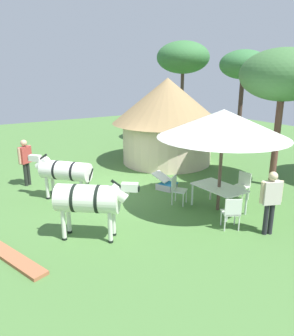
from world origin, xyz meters
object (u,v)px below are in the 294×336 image
(zebra_nearest_camera, at_px, (90,199))
(zebra_by_umbrella, at_px, (64,171))
(guest_beside_umbrella, at_px, (271,197))
(striped_lounge_chair, at_px, (165,182))
(shade_umbrella, at_px, (223,124))
(acacia_tree_left_background, at_px, (183,58))
(patio_chair_west_end, at_px, (177,188))
(acacia_tree_behind_hut, at_px, (244,66))
(thatched_hut, at_px, (167,117))
(patio_chair_near_lawn, at_px, (232,211))
(patio_dining_table, at_px, (219,189))
(acacia_tree_far_lawn, at_px, (284,76))
(patio_chair_east_end, at_px, (243,184))
(standing_watcher, at_px, (25,158))

(zebra_nearest_camera, distance_m, zebra_by_umbrella, 2.92)
(guest_beside_umbrella, height_order, striped_lounge_chair, guest_beside_umbrella)
(shade_umbrella, bearing_deg, acacia_tree_left_background, 148.85)
(patio_chair_west_end, height_order, acacia_tree_behind_hut, acacia_tree_behind_hut)
(acacia_tree_left_background, xyz_separation_m, acacia_tree_behind_hut, (3.20, 1.38, -0.44))
(thatched_hut, bearing_deg, zebra_by_umbrella, -69.85)
(patio_chair_near_lawn, relative_size, zebra_by_umbrella, 0.48)
(shade_umbrella, distance_m, acacia_tree_behind_hut, 8.71)
(patio_dining_table, relative_size, acacia_tree_left_background, 0.28)
(patio_chair_west_end, relative_size, acacia_tree_far_lawn, 0.19)
(patio_dining_table, bearing_deg, shade_umbrella, 180.00)
(patio_chair_east_end, bearing_deg, guest_beside_umbrella, 137.61)
(thatched_hut, bearing_deg, acacia_tree_behind_hut, 91.25)
(patio_dining_table, bearing_deg, acacia_tree_far_lawn, 100.12)
(thatched_hut, height_order, patio_chair_near_lawn, thatched_hut)
(shade_umbrella, distance_m, zebra_nearest_camera, 4.29)
(zebra_nearest_camera, xyz_separation_m, acacia_tree_far_lawn, (-0.18, 7.20, 2.88))
(patio_chair_near_lawn, relative_size, acacia_tree_far_lawn, 0.19)
(thatched_hut, xyz_separation_m, striped_lounge_chair, (2.97, -2.14, -1.84))
(patio_chair_east_end, xyz_separation_m, acacia_tree_far_lawn, (-0.35, 1.95, 3.40))
(acacia_tree_behind_hut, bearing_deg, patio_dining_table, -50.56)
(patio_dining_table, xyz_separation_m, acacia_tree_far_lawn, (-0.58, 3.24, 3.26))
(thatched_hut, relative_size, patio_dining_table, 3.10)
(guest_beside_umbrella, xyz_separation_m, striped_lounge_chair, (-4.19, -0.29, -0.77))
(acacia_tree_far_lawn, bearing_deg, standing_watcher, -122.15)
(shade_umbrella, xyz_separation_m, standing_watcher, (-5.38, -4.40, -1.61))
(zebra_by_umbrella, bearing_deg, striped_lounge_chair, -57.35)
(patio_chair_west_end, relative_size, patio_chair_east_end, 1.00)
(thatched_hut, bearing_deg, patio_chair_near_lawn, -20.88)
(patio_chair_west_end, distance_m, standing_watcher, 5.67)
(patio_chair_east_end, relative_size, zebra_nearest_camera, 0.48)
(patio_chair_west_end, height_order, zebra_by_umbrella, zebra_by_umbrella)
(shade_umbrella, height_order, striped_lounge_chair, shade_umbrella)
(thatched_hut, distance_m, acacia_tree_left_background, 5.43)
(standing_watcher, distance_m, acacia_tree_left_background, 10.81)
(guest_beside_umbrella, xyz_separation_m, zebra_nearest_camera, (-2.24, -3.95, 0.03))
(patio_chair_west_end, relative_size, striped_lounge_chair, 0.93)
(patio_chair_west_end, xyz_separation_m, patio_chair_east_end, (0.82, 2.07, 0.00))
(shade_umbrella, bearing_deg, thatched_hut, 160.98)
(shade_umbrella, relative_size, acacia_tree_far_lawn, 0.78)
(patio_chair_east_end, xyz_separation_m, acacia_tree_behind_hut, (-5.19, 5.31, 3.81))
(standing_watcher, distance_m, acacia_tree_far_lawn, 9.48)
(guest_beside_umbrella, bearing_deg, patio_dining_table, -68.75)
(patio_dining_table, distance_m, zebra_nearest_camera, 4.00)
(patio_chair_west_end, bearing_deg, acacia_tree_left_background, -164.78)
(acacia_tree_far_lawn, bearing_deg, acacia_tree_behind_hut, 145.29)
(patio_dining_table, xyz_separation_m, zebra_nearest_camera, (-0.40, -3.96, 0.38))
(standing_watcher, distance_m, acacia_tree_behind_hut, 11.48)
(patio_chair_west_end, distance_m, zebra_nearest_camera, 3.29)
(patio_chair_east_end, height_order, standing_watcher, standing_watcher)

